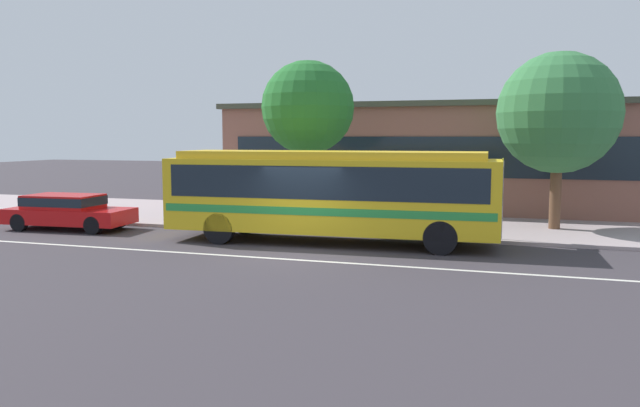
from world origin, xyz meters
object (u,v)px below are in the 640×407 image
Objects in this scene: street_tree_near_stop at (308,108)px; street_tree_mid_block at (559,113)px; transit_bus at (331,190)px; sedan_behind_bus at (67,210)px; pedestrian_waiting_near_sign at (418,201)px; bus_stop_sign at (502,188)px.

street_tree_mid_block is (8.96, 1.21, -0.26)m from street_tree_near_stop.
sedan_behind_bus is at bearing -179.42° from transit_bus.
sedan_behind_bus is 12.88m from pedestrian_waiting_near_sign.
transit_bus reaches higher than pedestrian_waiting_near_sign.
pedestrian_waiting_near_sign is 0.27× the size of street_tree_near_stop.
street_tree_mid_block is at bearing 15.72° from sedan_behind_bus.
street_tree_near_stop is at bearing 23.88° from sedan_behind_bus.
street_tree_mid_block reaches higher than bus_stop_sign.
transit_bus is at bearing -123.09° from pedestrian_waiting_near_sign.
bus_stop_sign is 4.27m from street_tree_mid_block.
street_tree_near_stop is (-7.19, 1.81, 2.72)m from bus_stop_sign.
sedan_behind_bus is 1.80× the size of bus_stop_sign.
sedan_behind_bus is 15.48m from bus_stop_sign.
street_tree_mid_block reaches higher than pedestrian_waiting_near_sign.
transit_bus is 1.73× the size of street_tree_near_stop.
sedan_behind_bus is 18.12m from street_tree_mid_block.
pedestrian_waiting_near_sign is 5.82m from street_tree_mid_block.
pedestrian_waiting_near_sign is (2.25, 3.46, -0.62)m from transit_bus.
sedan_behind_bus is 0.75× the size of street_tree_mid_block.
pedestrian_waiting_near_sign reaches higher than sedan_behind_bus.
street_tree_near_stop reaches higher than bus_stop_sign.
pedestrian_waiting_near_sign is 3.52m from bus_stop_sign.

